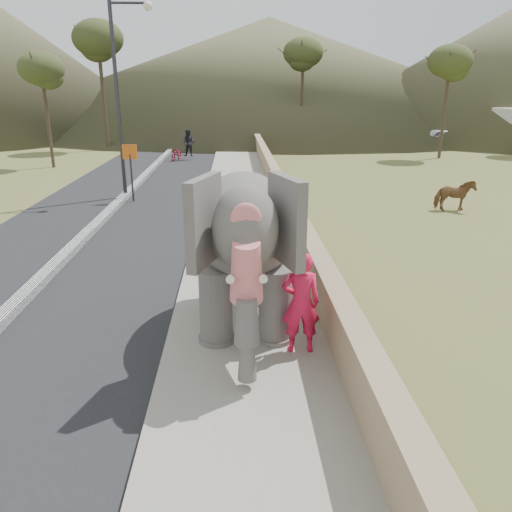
{
  "coord_description": "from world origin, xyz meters",
  "views": [
    {
      "loc": [
        -0.18,
        -6.27,
        4.63
      ],
      "look_at": [
        0.2,
        2.38,
        1.7
      ],
      "focal_mm": 35.0,
      "sensor_mm": 36.0,
      "label": 1
    }
  ],
  "objects": [
    {
      "name": "ground",
      "position": [
        0.0,
        0.0,
        0.0
      ],
      "size": [
        160.0,
        160.0,
        0.0
      ],
      "primitive_type": "plane",
      "color": "olive",
      "rests_on": "ground"
    },
    {
      "name": "hill_far",
      "position": [
        5.0,
        70.0,
        7.0
      ],
      "size": [
        80.0,
        80.0,
        14.0
      ],
      "primitive_type": "cone",
      "color": "brown",
      "rests_on": "ground"
    },
    {
      "name": "lamppost",
      "position": [
        -4.69,
        15.74,
        4.87
      ],
      "size": [
        1.76,
        0.36,
        8.0
      ],
      "color": "#313137",
      "rests_on": "ground"
    },
    {
      "name": "cow",
      "position": [
        8.44,
        12.65,
        0.62
      ],
      "size": [
        1.49,
        0.72,
        1.24
      ],
      "primitive_type": "imported",
      "rotation": [
        0.0,
        0.0,
        1.54
      ],
      "color": "brown",
      "rests_on": "ground"
    },
    {
      "name": "trees",
      "position": [
        6.41,
        30.12,
        4.14
      ],
      "size": [
        48.27,
        28.96,
        9.66
      ],
      "color": "#473828",
      "rests_on": "ground"
    },
    {
      "name": "signboard",
      "position": [
        -4.5,
        14.9,
        1.64
      ],
      "size": [
        0.6,
        0.08,
        2.4
      ],
      "color": "#2D2D33",
      "rests_on": "ground"
    },
    {
      "name": "walkway",
      "position": [
        0.0,
        10.0,
        0.07
      ],
      "size": [
        3.0,
        120.0,
        0.15
      ],
      "primitive_type": "cube",
      "color": "#9E9687",
      "rests_on": "ground"
    },
    {
      "name": "elephant_and_man",
      "position": [
        0.02,
        3.02,
        1.7
      ],
      "size": [
        2.38,
        4.33,
        3.13
      ],
      "color": "slate",
      "rests_on": "ground"
    },
    {
      "name": "motorcyclist",
      "position": [
        -3.54,
        27.64,
        0.83
      ],
      "size": [
        1.85,
        1.74,
        2.03
      ],
      "color": "maroon",
      "rests_on": "ground"
    },
    {
      "name": "road",
      "position": [
        -5.0,
        10.0,
        0.01
      ],
      "size": [
        7.0,
        120.0,
        0.03
      ],
      "primitive_type": "cube",
      "color": "black",
      "rests_on": "ground"
    },
    {
      "name": "parapet",
      "position": [
        1.65,
        10.0,
        0.55
      ],
      "size": [
        0.3,
        120.0,
        1.1
      ],
      "primitive_type": "cube",
      "color": "tan",
      "rests_on": "ground"
    },
    {
      "name": "distant_car",
      "position": [
        17.28,
        35.02,
        0.72
      ],
      "size": [
        4.27,
        1.8,
        1.44
      ],
      "primitive_type": "imported",
      "rotation": [
        0.0,
        0.0,
        1.55
      ],
      "color": "#B0B0B8",
      "rests_on": "ground"
    },
    {
      "name": "median",
      "position": [
        -5.0,
        10.0,
        0.11
      ],
      "size": [
        0.35,
        120.0,
        0.22
      ],
      "primitive_type": "cube",
      "color": "black",
      "rests_on": "ground"
    }
  ]
}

